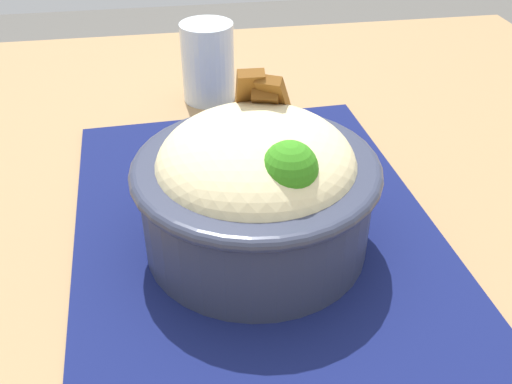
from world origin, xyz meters
The scene contains 5 objects.
table centered at (0.00, 0.00, 0.65)m, with size 1.05×0.94×0.72m.
placemat centered at (0.03, 0.01, 0.72)m, with size 0.42×0.30×0.00m, color #11194C.
bowl centered at (0.01, 0.02, 0.78)m, with size 0.20×0.20×0.14m.
fork centered at (0.10, 0.00, 0.72)m, with size 0.03×0.13×0.00m.
drinking_glass centered at (0.29, 0.03, 0.76)m, with size 0.06×0.06×0.09m.
Camera 1 is at (-0.35, 0.07, 1.02)m, focal length 40.90 mm.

